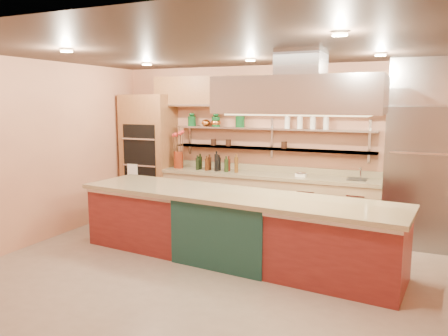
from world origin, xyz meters
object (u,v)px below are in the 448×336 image
at_px(kitchen_scale, 301,174).
at_px(copper_kettle, 206,123).
at_px(flower_vase, 178,160).
at_px(green_canister, 240,122).
at_px(island, 233,227).
at_px(refrigerator, 418,177).

relative_size(kitchen_scale, copper_kettle, 1.06).
relative_size(flower_vase, green_canister, 1.59).
relative_size(island, green_canister, 22.54).
distance_m(refrigerator, kitchen_scale, 1.79).
bearing_deg(kitchen_scale, island, -113.49).
bearing_deg(island, kitchen_scale, 79.03).
xyz_separation_m(island, copper_kettle, (-1.36, 1.95, 1.31)).
height_order(island, green_canister, green_canister).
bearing_deg(copper_kettle, flower_vase, -154.97).
bearing_deg(flower_vase, copper_kettle, 25.03).
xyz_separation_m(flower_vase, green_canister, (1.16, 0.22, 0.73)).
relative_size(flower_vase, kitchen_scale, 1.83).
distance_m(flower_vase, green_canister, 1.38).
distance_m(flower_vase, kitchen_scale, 2.35).
xyz_separation_m(island, kitchen_scale, (0.52, 1.73, 0.51)).
relative_size(island, flower_vase, 14.19).
relative_size(kitchen_scale, green_canister, 0.87).
xyz_separation_m(kitchen_scale, green_canister, (-1.19, 0.22, 0.84)).
height_order(island, flower_vase, flower_vase).
height_order(flower_vase, green_canister, green_canister).
distance_m(island, green_canister, 2.46).
height_order(kitchen_scale, copper_kettle, copper_kettle).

